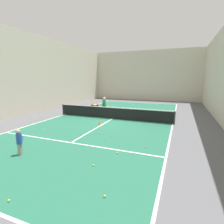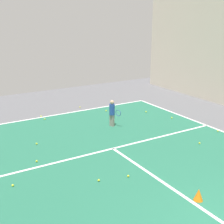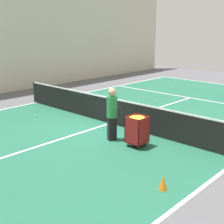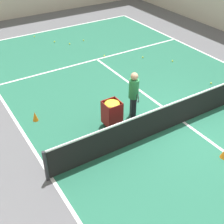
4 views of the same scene
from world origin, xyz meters
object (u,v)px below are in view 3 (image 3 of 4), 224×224
object	(u,v)px
tennis_net	(110,110)
training_cone_0	(146,110)
training_cone_1	(163,183)
coach_at_net	(112,111)
ball_cart	(137,125)

from	to	relation	value
tennis_net	training_cone_0	xyz separation A→B (m)	(-0.20, -1.93, -0.35)
training_cone_1	training_cone_0	bearing A→B (deg)	-49.40
training_cone_0	tennis_net	bearing A→B (deg)	84.20
coach_at_net	training_cone_1	bearing A→B (deg)	-95.87
ball_cart	tennis_net	bearing A→B (deg)	-27.21
tennis_net	training_cone_0	size ratio (longest dim) A/B	30.13
coach_at_net	ball_cart	bearing A→B (deg)	-61.76
tennis_net	coach_at_net	distance (m)	1.80
coach_at_net	training_cone_1	world-z (taller)	coach_at_net
training_cone_0	training_cone_1	world-z (taller)	training_cone_1
tennis_net	training_cone_0	world-z (taller)	tennis_net
ball_cart	training_cone_0	size ratio (longest dim) A/B	2.90
ball_cart	training_cone_0	xyz separation A→B (m)	(1.97, -3.05, -0.50)
ball_cart	training_cone_1	xyz separation A→B (m)	(-2.05, 1.65, -0.49)
tennis_net	coach_at_net	bearing A→B (deg)	135.57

